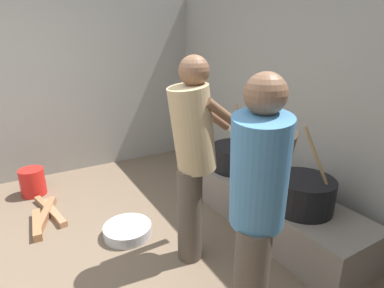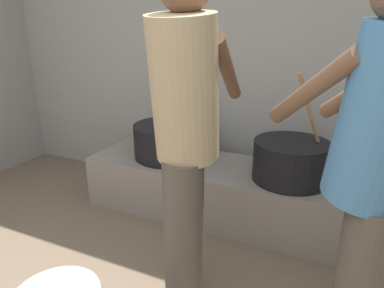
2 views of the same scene
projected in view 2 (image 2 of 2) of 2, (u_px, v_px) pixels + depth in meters
The scene contains 6 objects.
block_enclosure_rear at pixel (247, 54), 2.69m from camera, with size 4.97×0.20×2.34m, color gray.
hearth_ledge at pixel (224, 191), 2.56m from camera, with size 2.09×0.60×0.40m, color slate.
cooking_pot_main at pixel (169, 140), 2.65m from camera, with size 0.55×0.55×0.71m.
cooking_pot_secondary at pixel (291, 161), 2.23m from camera, with size 0.50×0.50×0.72m.
cook_in_tan_shirt at pixel (185, 127), 1.54m from camera, with size 0.39×0.70×1.63m.
cook_in_blue_shirt at pixel (376, 165), 1.20m from camera, with size 0.69×0.70×1.59m.
Camera 2 is at (0.74, -0.06, 1.37)m, focal length 31.66 mm.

